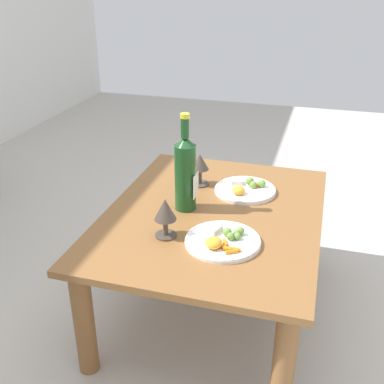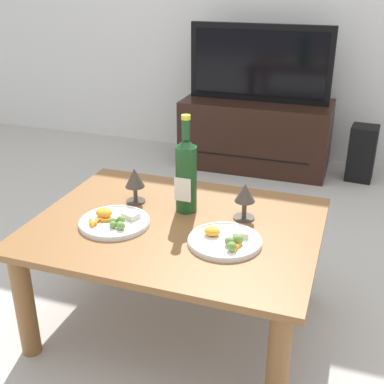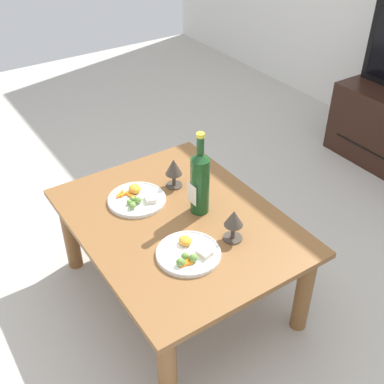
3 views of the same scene
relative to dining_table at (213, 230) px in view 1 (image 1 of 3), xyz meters
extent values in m
plane|color=#B7B2A8|center=(0.00, 0.00, -0.37)|extent=(6.40, 6.40, 0.00)
cube|color=brown|center=(0.00, 0.00, 0.06)|extent=(1.02, 0.79, 0.03)
cylinder|color=brown|center=(-0.45, -0.33, -0.16)|extent=(0.07, 0.07, 0.42)
cylinder|color=brown|center=(0.45, -0.33, -0.16)|extent=(0.07, 0.07, 0.42)
cylinder|color=brown|center=(-0.45, 0.33, -0.16)|extent=(0.07, 0.07, 0.42)
cylinder|color=brown|center=(0.45, 0.33, -0.16)|extent=(0.07, 0.07, 0.42)
cylinder|color=#19471E|center=(0.00, 0.11, 0.20)|extent=(0.08, 0.08, 0.25)
cone|color=#19471E|center=(0.00, 0.11, 0.35)|extent=(0.08, 0.08, 0.04)
cylinder|color=#19471E|center=(0.00, 0.11, 0.40)|extent=(0.03, 0.03, 0.07)
cylinder|color=yellow|center=(0.00, 0.11, 0.44)|extent=(0.03, 0.03, 0.02)
cube|color=silver|center=(0.00, 0.07, 0.18)|extent=(0.06, 0.00, 0.09)
cylinder|color=#473D33|center=(-0.21, 0.12, 0.08)|extent=(0.07, 0.07, 0.01)
cylinder|color=#473D33|center=(-0.21, 0.12, 0.11)|extent=(0.02, 0.02, 0.06)
cone|color=#473D33|center=(-0.21, 0.12, 0.18)|extent=(0.08, 0.08, 0.08)
cylinder|color=#473D33|center=(0.22, 0.12, 0.08)|extent=(0.08, 0.08, 0.01)
cylinder|color=#473D33|center=(0.22, 0.12, 0.11)|extent=(0.02, 0.02, 0.06)
cone|color=#473D33|center=(0.22, 0.12, 0.18)|extent=(0.07, 0.07, 0.07)
cylinder|color=white|center=(-0.21, -0.08, 0.08)|extent=(0.25, 0.25, 0.01)
torus|color=white|center=(-0.21, -0.08, 0.09)|extent=(0.25, 0.25, 0.01)
ellipsoid|color=orange|center=(-0.26, -0.06, 0.11)|extent=(0.06, 0.05, 0.03)
cube|color=beige|center=(-0.16, -0.04, 0.10)|extent=(0.07, 0.06, 0.02)
cylinder|color=orange|center=(-0.23, -0.10, 0.09)|extent=(0.04, 0.03, 0.01)
cylinder|color=orange|center=(-0.26, -0.10, 0.09)|extent=(0.02, 0.04, 0.01)
cylinder|color=orange|center=(-0.26, -0.12, 0.09)|extent=(0.02, 0.04, 0.01)
cylinder|color=orange|center=(-0.26, -0.13, 0.09)|extent=(0.02, 0.04, 0.01)
cylinder|color=orange|center=(-0.26, -0.13, 0.09)|extent=(0.02, 0.04, 0.01)
cylinder|color=orange|center=(-0.28, -0.13, 0.09)|extent=(0.03, 0.04, 0.01)
sphere|color=olive|center=(-0.20, -0.11, 0.10)|extent=(0.03, 0.03, 0.03)
sphere|color=olive|center=(-0.19, -0.13, 0.10)|extent=(0.02, 0.02, 0.02)
sphere|color=olive|center=(-0.17, -0.09, 0.10)|extent=(0.03, 0.03, 0.03)
sphere|color=olive|center=(-0.16, -0.12, 0.10)|extent=(0.03, 0.03, 0.03)
sphere|color=olive|center=(-0.15, -0.13, 0.10)|extent=(0.03, 0.03, 0.03)
cylinder|color=white|center=(0.21, -0.08, 0.08)|extent=(0.25, 0.25, 0.01)
torus|color=white|center=(0.21, -0.08, 0.09)|extent=(0.25, 0.25, 0.01)
ellipsoid|color=orange|center=(0.16, -0.06, 0.10)|extent=(0.05, 0.05, 0.03)
cube|color=beige|center=(0.25, -0.04, 0.10)|extent=(0.06, 0.06, 0.02)
cylinder|color=orange|center=(0.25, -0.13, 0.09)|extent=(0.03, 0.04, 0.01)
cylinder|color=orange|center=(0.26, -0.13, 0.09)|extent=(0.02, 0.04, 0.01)
cylinder|color=orange|center=(0.25, -0.12, 0.09)|extent=(0.04, 0.04, 0.01)
cylinder|color=orange|center=(0.24, -0.10, 0.09)|extent=(0.04, 0.03, 0.01)
cylinder|color=orange|center=(0.24, -0.11, 0.09)|extent=(0.04, 0.03, 0.01)
sphere|color=olive|center=(0.25, -0.09, 0.11)|extent=(0.03, 0.03, 0.03)
sphere|color=olive|center=(0.25, -0.14, 0.10)|extent=(0.03, 0.03, 0.03)
sphere|color=olive|center=(0.23, -0.11, 0.10)|extent=(0.03, 0.03, 0.03)
sphere|color=olive|center=(0.25, -0.14, 0.10)|extent=(0.03, 0.03, 0.03)
camera|label=1|loc=(-1.52, -0.36, 0.91)|focal=43.95mm
camera|label=2|loc=(0.57, -1.47, 0.91)|focal=46.02mm
camera|label=3|loc=(1.33, -0.82, 1.34)|focal=45.12mm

